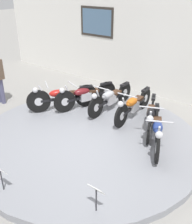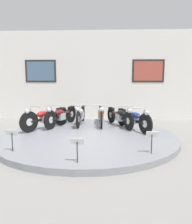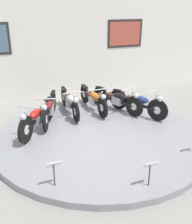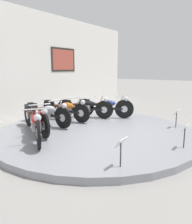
% 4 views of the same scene
% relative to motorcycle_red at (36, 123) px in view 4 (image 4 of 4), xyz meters
% --- Properties ---
extents(ground_plane, '(60.00, 60.00, 0.00)m').
position_rel_motorcycle_red_xyz_m(ground_plane, '(1.45, -0.65, -0.54)').
color(ground_plane, gray).
extents(display_platform, '(5.28, 5.28, 0.14)m').
position_rel_motorcycle_red_xyz_m(display_platform, '(1.45, -0.65, -0.46)').
color(display_platform, gray).
rests_on(display_platform, ground_plane).
extents(back_wall, '(14.00, 0.22, 3.91)m').
position_rel_motorcycle_red_xyz_m(back_wall, '(1.45, 2.94, 1.42)').
color(back_wall, white).
rests_on(back_wall, ground_plane).
extents(motorcycle_red, '(1.19, 1.68, 0.80)m').
position_rel_motorcycle_red_xyz_m(motorcycle_red, '(0.00, 0.00, 0.00)').
color(motorcycle_red, black).
rests_on(motorcycle_red, display_platform).
extents(motorcycle_maroon, '(0.79, 1.87, 0.79)m').
position_rel_motorcycle_red_xyz_m(motorcycle_maroon, '(0.42, 0.52, -0.01)').
color(motorcycle_maroon, black).
rests_on(motorcycle_maroon, display_platform).
extents(motorcycle_silver, '(0.54, 1.95, 0.78)m').
position_rel_motorcycle_red_xyz_m(motorcycle_silver, '(1.08, 0.81, -0.02)').
color(motorcycle_silver, black).
rests_on(motorcycle_silver, display_platform).
extents(motorcycle_orange, '(0.54, 1.95, 0.78)m').
position_rel_motorcycle_red_xyz_m(motorcycle_orange, '(1.83, 0.81, -0.02)').
color(motorcycle_orange, black).
rests_on(motorcycle_orange, display_platform).
extents(motorcycle_black, '(0.83, 1.81, 0.78)m').
position_rel_motorcycle_red_xyz_m(motorcycle_black, '(2.49, 0.52, -0.02)').
color(motorcycle_black, black).
rests_on(motorcycle_black, display_platform).
extents(motorcycle_blue, '(0.95, 1.78, 0.79)m').
position_rel_motorcycle_red_xyz_m(motorcycle_blue, '(2.90, -0.00, -0.01)').
color(motorcycle_blue, black).
rests_on(motorcycle_blue, display_platform).
extents(info_placard_front_left, '(0.26, 0.11, 0.51)m').
position_rel_motorcycle_red_xyz_m(info_placard_front_left, '(-0.11, -2.32, -0.03)').
color(info_placard_front_left, '#333338').
rests_on(info_placard_front_left, display_platform).
extents(info_placard_front_centre, '(0.26, 0.11, 0.51)m').
position_rel_motorcycle_red_xyz_m(info_placard_front_centre, '(1.45, -2.94, -0.03)').
color(info_placard_front_centre, '#333338').
rests_on(info_placard_front_centre, display_platform).
extents(info_placard_front_right, '(0.26, 0.11, 0.51)m').
position_rel_motorcycle_red_xyz_m(info_placard_front_right, '(3.02, -2.32, -0.03)').
color(info_placard_front_right, '#333338').
rests_on(info_placard_front_right, display_platform).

